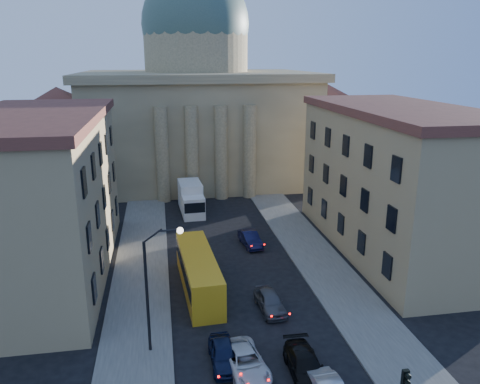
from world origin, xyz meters
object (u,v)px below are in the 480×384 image
Objects in this scene: street_lamp at (154,280)px; box_truck at (191,199)px; city_bus at (198,271)px; car_left_near at (223,354)px.

street_lamp is 29.63m from box_truck.
car_left_near is at bearing -89.42° from city_bus.
box_truck is at bearing 81.54° from street_lamp.
street_lamp reaches higher than car_left_near.
box_truck is (0.15, 31.25, 1.06)m from car_left_near.
street_lamp is at bearing 152.06° from car_left_near.
city_bus is at bearing 67.05° from street_lamp.
city_bus is at bearing -95.41° from box_truck.
city_bus is 20.93m from box_truck.
box_truck is at bearing 84.32° from city_bus.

